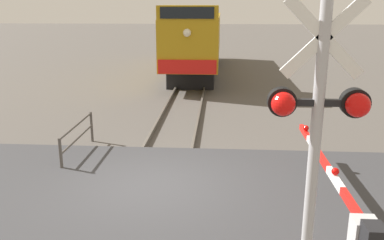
# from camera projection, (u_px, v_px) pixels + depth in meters

# --- Properties ---
(ground_plane) EXTENTS (160.00, 160.00, 0.00)m
(ground_plane) POSITION_uv_depth(u_px,v_px,m) (153.00, 192.00, 9.52)
(ground_plane) COLOR #514C47
(rail_track_left) EXTENTS (0.08, 80.00, 0.15)m
(rail_track_left) POSITION_uv_depth(u_px,v_px,m) (122.00, 188.00, 9.55)
(rail_track_left) COLOR #59544C
(rail_track_left) RESTS_ON ground_plane
(rail_track_right) EXTENTS (0.08, 80.00, 0.15)m
(rail_track_right) POSITION_uv_depth(u_px,v_px,m) (184.00, 190.00, 9.46)
(rail_track_right) COLOR #59544C
(rail_track_right) RESTS_ON ground_plane
(road_surface) EXTENTS (36.00, 5.15, 0.17)m
(road_surface) POSITION_uv_depth(u_px,v_px,m) (153.00, 189.00, 9.50)
(road_surface) COLOR #38383A
(road_surface) RESTS_ON ground_plane
(locomotive) EXTENTS (2.79, 14.61, 4.09)m
(locomotive) POSITION_uv_depth(u_px,v_px,m) (196.00, 39.00, 25.23)
(locomotive) COLOR black
(locomotive) RESTS_ON ground_plane
(crossing_signal) EXTENTS (1.18, 0.33, 4.28)m
(crossing_signal) POSITION_uv_depth(u_px,v_px,m) (316.00, 134.00, 4.91)
(crossing_signal) COLOR #ADADB2
(crossing_signal) RESTS_ON ground_plane
(crossing_gate) EXTENTS (0.36, 5.60, 1.24)m
(crossing_gate) POSITION_uv_depth(u_px,v_px,m) (349.00, 218.00, 6.82)
(crossing_gate) COLOR silver
(crossing_gate) RESTS_ON ground_plane
(guard_railing) EXTENTS (0.08, 2.65, 0.95)m
(guard_railing) POSITION_uv_depth(u_px,v_px,m) (77.00, 135.00, 11.61)
(guard_railing) COLOR #4C4742
(guard_railing) RESTS_ON ground_plane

